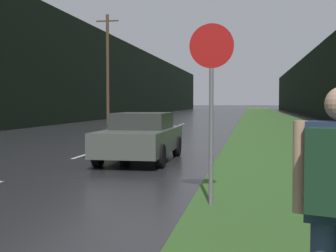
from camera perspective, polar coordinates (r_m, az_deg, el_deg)
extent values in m
cube|color=#386028|center=(39.71, 12.91, 0.40)|extent=(6.00, 240.00, 0.02)
cube|color=silver|center=(15.58, -9.58, -3.31)|extent=(0.12, 3.00, 0.01)
cube|color=silver|center=(22.27, -3.54, -1.43)|extent=(0.12, 3.00, 0.01)
cube|color=silver|center=(29.11, -0.32, -0.41)|extent=(0.12, 3.00, 0.01)
cube|color=silver|center=(36.01, 1.67, 0.21)|extent=(0.12, 3.00, 0.01)
cube|color=black|center=(52.04, -7.32, 5.86)|extent=(2.00, 140.00, 8.81)
cube|color=black|center=(50.32, 19.24, 5.23)|extent=(2.00, 140.00, 7.77)
cylinder|color=#4C3823|center=(37.31, -7.37, 6.85)|extent=(0.24, 0.24, 8.56)
cube|color=#4C3823|center=(37.76, -7.40, 12.58)|extent=(1.80, 0.10, 0.10)
cylinder|color=slate|center=(7.56, 5.28, -1.39)|extent=(0.07, 0.07, 2.22)
cylinder|color=#B71414|center=(7.59, 5.33, 9.71)|extent=(0.71, 0.02, 0.71)
cylinder|color=tan|center=(3.23, 15.85, -4.81)|extent=(0.10, 0.10, 0.61)
cube|color=#193823|center=(2.98, 19.77, -5.24)|extent=(0.37, 0.28, 0.52)
cube|color=#4C514C|center=(13.41, -3.34, -1.73)|extent=(1.76, 4.37, 0.64)
cube|color=#2D302D|center=(13.59, -3.13, 0.66)|extent=(1.49, 1.97, 0.46)
cylinder|color=black|center=(11.95, -0.93, -3.68)|extent=(0.20, 0.61, 0.61)
cylinder|color=black|center=(12.37, -8.55, -3.49)|extent=(0.20, 0.61, 0.61)
cylinder|color=black|center=(14.60, 1.08, -2.49)|extent=(0.20, 0.61, 0.61)
cylinder|color=black|center=(14.95, -5.25, -2.37)|extent=(0.20, 0.61, 0.61)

